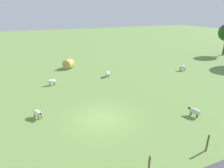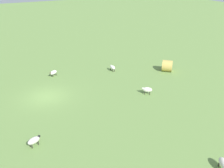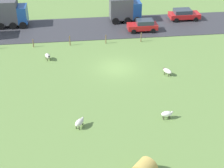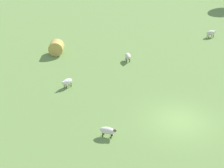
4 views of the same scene
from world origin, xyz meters
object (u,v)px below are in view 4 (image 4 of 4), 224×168
(sheep_1, at_px, (108,131))
(sheep_2, at_px, (128,56))
(sheep_3, at_px, (211,33))
(hay_bale_0, at_px, (56,48))
(sheep_0, at_px, (67,82))

(sheep_1, relative_size, sheep_2, 1.04)
(sheep_3, bearing_deg, hay_bale_0, -116.58)
(sheep_0, distance_m, sheep_1, 7.54)
(sheep_0, relative_size, sheep_3, 0.86)
(sheep_0, height_order, sheep_3, sheep_3)
(sheep_0, bearing_deg, hay_bale_0, 152.88)
(sheep_0, xyz_separation_m, hay_bale_0, (-6.33, 3.24, 0.21))
(sheep_0, xyz_separation_m, sheep_2, (-0.29, 7.42, -0.00))
(sheep_3, height_order, hay_bale_0, hay_bale_0)
(sheep_2, distance_m, hay_bale_0, 7.35)
(sheep_2, bearing_deg, sheep_0, -87.77)
(sheep_2, xyz_separation_m, hay_bale_0, (-6.04, -4.18, 0.21))
(sheep_3, distance_m, hay_bale_0, 17.50)
(sheep_1, bearing_deg, hay_bale_0, 159.09)
(sheep_1, height_order, hay_bale_0, hay_bale_0)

